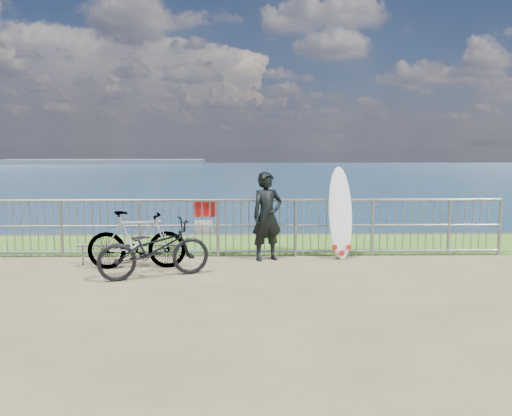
{
  "coord_description": "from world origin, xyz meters",
  "views": [
    {
      "loc": [
        0.05,
        -7.9,
        2.19
      ],
      "look_at": [
        0.23,
        1.2,
        1.0
      ],
      "focal_mm": 35.0,
      "sensor_mm": 36.0,
      "label": 1
    }
  ],
  "objects_px": {
    "surfboard": "(340,216)",
    "bicycle_far": "(137,240)",
    "bicycle_near": "(154,249)",
    "surfer": "(267,216)"
  },
  "relations": [
    {
      "from": "surfer",
      "to": "bicycle_near",
      "type": "relative_size",
      "value": 0.91
    },
    {
      "from": "surfboard",
      "to": "bicycle_far",
      "type": "xyz_separation_m",
      "value": [
        -3.7,
        -0.75,
        -0.3
      ]
    },
    {
      "from": "bicycle_near",
      "to": "bicycle_far",
      "type": "distance_m",
      "value": 0.72
    },
    {
      "from": "bicycle_near",
      "to": "surfboard",
      "type": "bearing_deg",
      "value": -89.31
    },
    {
      "from": "bicycle_near",
      "to": "surfer",
      "type": "bearing_deg",
      "value": -79.05
    },
    {
      "from": "surfer",
      "to": "bicycle_far",
      "type": "bearing_deg",
      "value": 171.9
    },
    {
      "from": "bicycle_near",
      "to": "bicycle_far",
      "type": "height_order",
      "value": "bicycle_far"
    },
    {
      "from": "surfer",
      "to": "bicycle_near",
      "type": "bearing_deg",
      "value": -170.62
    },
    {
      "from": "surfboard",
      "to": "bicycle_far",
      "type": "distance_m",
      "value": 3.79
    },
    {
      "from": "surfboard",
      "to": "bicycle_far",
      "type": "height_order",
      "value": "surfboard"
    }
  ]
}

